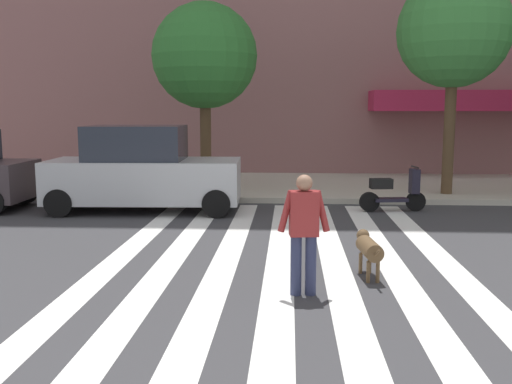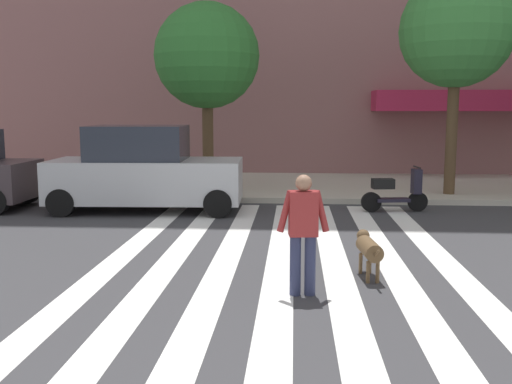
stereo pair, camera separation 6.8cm
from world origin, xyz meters
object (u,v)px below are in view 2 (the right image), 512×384
(parked_car_behind_first, at_px, (144,171))
(pedestrian_dog_walker, at_px, (303,228))
(street_tree_nearest, at_px, (207,57))
(street_tree_middle, at_px, (457,32))
(parked_scooter, at_px, (395,192))
(dog_on_leash, at_px, (369,248))

(parked_car_behind_first, height_order, pedestrian_dog_walker, parked_car_behind_first)
(street_tree_nearest, distance_m, street_tree_middle, 6.89)
(parked_scooter, xyz_separation_m, pedestrian_dog_walker, (-2.32, -6.53, 0.45))
(parked_car_behind_first, relative_size, dog_on_leash, 4.27)
(parked_car_behind_first, height_order, dog_on_leash, parked_car_behind_first)
(street_tree_nearest, bearing_deg, dog_on_leash, -66.62)
(pedestrian_dog_walker, height_order, dog_on_leash, pedestrian_dog_walker)
(street_tree_nearest, height_order, pedestrian_dog_walker, street_tree_nearest)
(parked_scooter, relative_size, street_tree_middle, 0.28)
(pedestrian_dog_walker, bearing_deg, street_tree_nearest, 105.92)
(street_tree_nearest, distance_m, pedestrian_dog_walker, 10.20)
(pedestrian_dog_walker, bearing_deg, dog_on_leash, 42.22)
(parked_scooter, height_order, street_tree_middle, street_tree_middle)
(street_tree_nearest, bearing_deg, street_tree_middle, -6.05)
(parked_car_behind_first, height_order, street_tree_nearest, street_tree_nearest)
(street_tree_middle, bearing_deg, parked_car_behind_first, -163.36)
(pedestrian_dog_walker, distance_m, dog_on_leash, 1.42)
(street_tree_middle, relative_size, pedestrian_dog_walker, 3.61)
(pedestrian_dog_walker, bearing_deg, street_tree_middle, 64.25)
(street_tree_nearest, height_order, dog_on_leash, street_tree_nearest)
(parked_car_behind_first, xyz_separation_m, parked_scooter, (6.10, 0.27, -0.50))
(dog_on_leash, bearing_deg, street_tree_nearest, 113.38)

